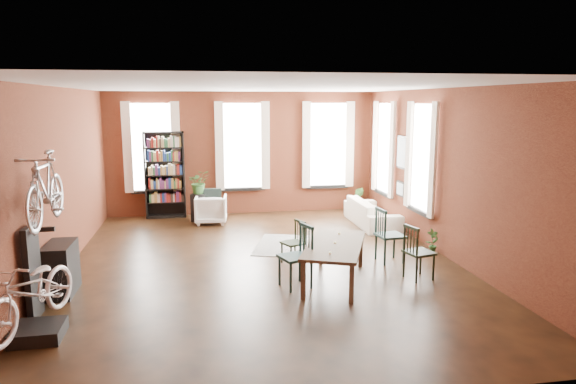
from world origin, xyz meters
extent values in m
plane|color=black|center=(0.00, 0.00, 0.00)|extent=(9.00, 9.00, 0.00)
cube|color=silver|center=(0.00, 0.00, 3.20)|extent=(7.00, 9.00, 0.04)
cube|color=#4C1E13|center=(0.00, 4.50, 1.60)|extent=(7.00, 0.04, 3.20)
cube|color=#4C1E13|center=(0.00, -4.50, 1.60)|extent=(7.00, 0.04, 3.20)
cube|color=#4C1E13|center=(-3.50, 0.00, 1.60)|extent=(0.04, 9.00, 3.20)
cube|color=#4C1E13|center=(3.50, 0.00, 1.60)|extent=(0.04, 9.00, 3.20)
cube|color=white|center=(-2.30, 4.47, 1.80)|extent=(1.00, 0.04, 2.20)
cube|color=beige|center=(-2.30, 4.40, 1.80)|extent=(1.40, 0.06, 2.30)
cube|color=white|center=(0.00, 4.47, 1.80)|extent=(1.00, 0.04, 2.20)
cube|color=beige|center=(0.00, 4.40, 1.80)|extent=(1.40, 0.06, 2.30)
cube|color=white|center=(2.30, 4.47, 1.80)|extent=(1.00, 0.04, 2.20)
cube|color=beige|center=(2.30, 4.40, 1.80)|extent=(1.40, 0.06, 2.30)
cube|color=white|center=(3.47, 1.00, 1.80)|extent=(0.04, 1.00, 2.20)
cube|color=beige|center=(3.40, 1.00, 1.80)|extent=(0.06, 1.40, 2.30)
cube|color=white|center=(3.47, 3.20, 1.80)|extent=(0.04, 1.00, 2.20)
cube|color=beige|center=(3.40, 3.20, 1.80)|extent=(0.06, 1.40, 2.30)
cube|color=black|center=(3.46, 2.10, 1.80)|extent=(0.04, 0.55, 0.75)
cube|color=black|center=(3.46, 2.10, 0.95)|extent=(0.04, 0.45, 0.35)
cube|color=brown|center=(1.03, -1.10, 0.32)|extent=(1.51, 2.08, 0.65)
cube|color=#1C3E3D|center=(0.35, -1.23, 0.50)|extent=(0.59, 0.59, 1.01)
cube|color=#1E2E1B|center=(0.53, -0.03, 0.39)|extent=(0.48, 0.48, 0.79)
cube|color=black|center=(2.47, -1.20, 0.46)|extent=(0.51, 0.51, 0.92)
cube|color=#1A3A37|center=(2.32, -0.22, 0.50)|extent=(0.51, 0.51, 1.01)
cube|color=black|center=(-2.00, 4.30, 1.10)|extent=(1.00, 0.32, 2.20)
imported|color=white|center=(-0.88, 3.44, 0.38)|extent=(0.80, 0.76, 0.76)
imported|color=beige|center=(2.95, 2.60, 0.41)|extent=(0.61, 2.08, 0.81)
cube|color=black|center=(0.53, 1.19, 0.01)|extent=(1.47, 1.88, 0.01)
cube|color=black|center=(-3.18, -2.49, 0.09)|extent=(0.60, 0.60, 0.17)
cube|color=black|center=(-3.40, -1.80, 0.65)|extent=(0.16, 0.60, 1.30)
cube|color=black|center=(-3.28, -0.90, 0.40)|extent=(0.40, 0.80, 0.80)
cube|color=black|center=(-1.16, 3.75, 0.34)|extent=(0.42, 0.42, 0.69)
imported|color=#2F6126|center=(3.00, 4.00, 0.15)|extent=(0.51, 0.75, 0.31)
imported|color=#255020|center=(3.37, 0.18, 0.09)|extent=(0.35, 0.52, 0.17)
imported|color=silver|center=(-3.20, -2.51, 1.06)|extent=(0.86, 1.07, 1.77)
imported|color=#A5A8AD|center=(-3.15, -1.80, 2.13)|extent=(0.47, 1.00, 1.66)
imported|color=#285020|center=(-1.15, 3.74, 0.92)|extent=(0.62, 0.67, 0.46)
camera|label=1|loc=(-1.11, -8.98, 2.95)|focal=32.00mm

